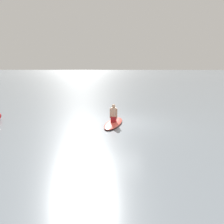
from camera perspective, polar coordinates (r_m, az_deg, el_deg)
ground_plane at (r=12.15m, az=2.02°, el=-2.63°), size 400.00×400.00×0.00m
surfboard at (r=11.68m, az=0.40°, el=-2.85°), size 2.74×1.26×0.14m
person_paddler at (r=11.57m, az=0.41°, el=-0.49°), size 0.35×0.41×0.94m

